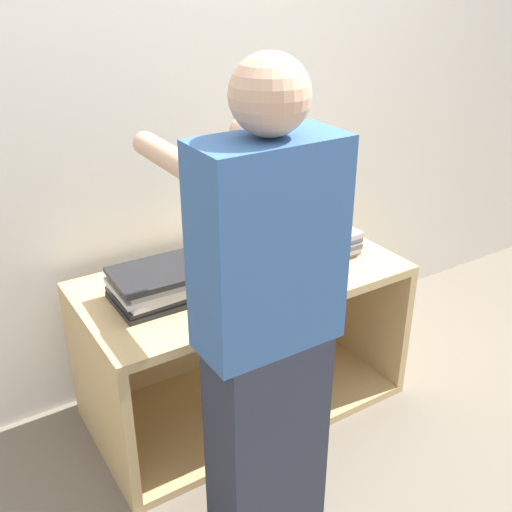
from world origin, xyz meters
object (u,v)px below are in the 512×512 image
(laptop_open, at_px, (236,258))
(laptop_stack_left, at_px, (159,284))
(laptop_stack_right, at_px, (314,243))
(person, at_px, (266,332))

(laptop_open, bearing_deg, laptop_stack_left, -171.55)
(laptop_stack_right, height_order, person, person)
(laptop_stack_left, distance_m, person, 0.58)
(laptop_open, relative_size, person, 0.21)
(laptop_stack_left, xyz_separation_m, laptop_stack_right, (0.69, 0.00, -0.01))
(laptop_open, relative_size, laptop_stack_right, 0.94)
(laptop_open, relative_size, laptop_stack_left, 0.93)
(person, bearing_deg, laptop_open, 66.96)
(laptop_stack_right, relative_size, person, 0.22)
(laptop_open, height_order, person, person)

